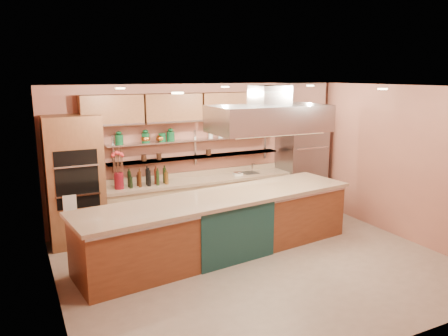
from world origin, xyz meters
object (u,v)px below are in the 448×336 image
flower_vase (119,181)px  green_canister (162,137)px  refrigerator (301,163)px  copper_kettle (160,138)px  island (221,225)px  kitchen_scale (238,173)px

flower_vase → green_canister: size_ratio=1.88×
refrigerator → copper_kettle: bearing=175.8°
refrigerator → green_canister: refrigerator is taller
island → kitchen_scale: kitchen_scale is taller
refrigerator → green_canister: size_ratio=13.02×
island → green_canister: bearing=97.1°
kitchen_scale → green_canister: bearing=-178.0°
refrigerator → kitchen_scale: refrigerator is taller
flower_vase → copper_kettle: size_ratio=1.90×
green_canister → refrigerator: bearing=-4.2°
refrigerator → island: refrigerator is taller
kitchen_scale → island: bearing=-116.2°
kitchen_scale → green_canister: green_canister is taller
refrigerator → island: 3.12m
refrigerator → flower_vase: (-4.04, 0.01, 0.03)m
refrigerator → green_canister: (-3.12, 0.23, 0.75)m
refrigerator → kitchen_scale: size_ratio=11.73×
island → kitchen_scale: (1.10, 1.49, 0.48)m
refrigerator → kitchen_scale: bearing=179.6°
refrigerator → kitchen_scale: (-1.59, 0.01, -0.07)m
flower_vase → copper_kettle: (0.88, 0.22, 0.70)m
kitchen_scale → green_canister: (-1.54, 0.22, 0.82)m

